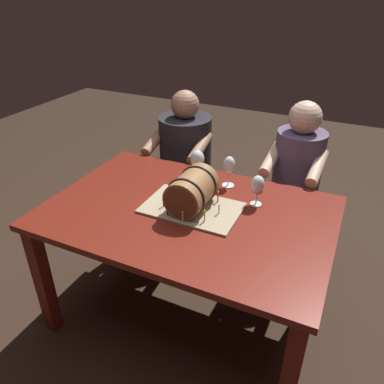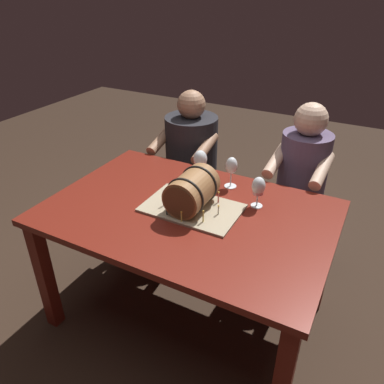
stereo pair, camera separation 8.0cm
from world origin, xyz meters
name	(u,v)px [view 1 (the left image)]	position (x,y,z in m)	size (l,w,h in m)	color
ground_plane	(189,313)	(0.00, 0.00, 0.00)	(8.00, 8.00, 0.00)	#332319
dining_table	(188,226)	(0.00, 0.00, 0.64)	(1.45, 0.97, 0.74)	maroon
barrel_cake	(192,193)	(0.01, 0.02, 0.84)	(0.49, 0.31, 0.21)	tan
wine_glass_rose	(258,186)	(0.30, 0.20, 0.85)	(0.07, 0.07, 0.17)	white
wine_glass_empty	(229,166)	(0.09, 0.33, 0.87)	(0.07, 0.07, 0.18)	white
wine_glass_amber	(197,160)	(-0.10, 0.33, 0.86)	(0.08, 0.08, 0.18)	white
person_seated_left	(185,170)	(-0.40, 0.78, 0.53)	(0.42, 0.49, 1.12)	black
person_seated_right	(293,195)	(0.40, 0.78, 0.51)	(0.36, 0.46, 1.15)	#372D40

